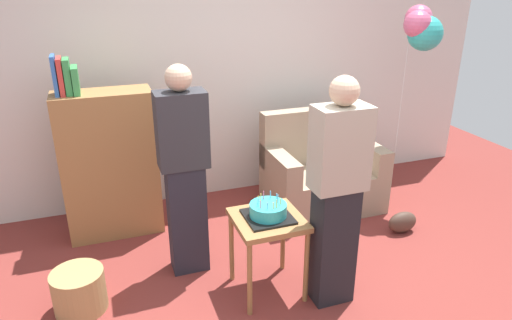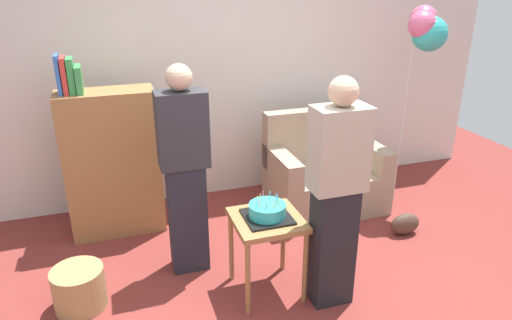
{
  "view_description": "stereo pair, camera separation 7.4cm",
  "coord_description": "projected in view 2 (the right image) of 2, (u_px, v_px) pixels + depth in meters",
  "views": [
    {
      "loc": [
        -1.18,
        -2.38,
        2.19
      ],
      "look_at": [
        -0.14,
        0.5,
        0.95
      ],
      "focal_mm": 32.24,
      "sensor_mm": 36.0,
      "label": 1
    },
    {
      "loc": [
        -1.11,
        -2.41,
        2.19
      ],
      "look_at": [
        -0.14,
        0.5,
        0.95
      ],
      "focal_mm": 32.24,
      "sensor_mm": 36.0,
      "label": 2
    }
  ],
  "objects": [
    {
      "name": "wicker_basket",
      "position": [
        79.0,
        288.0,
        3.22
      ],
      "size": [
        0.36,
        0.36,
        0.3
      ],
      "primitive_type": "cylinder",
      "color": "#A88451",
      "rests_on": "ground_plane"
    },
    {
      "name": "wall_back",
      "position": [
        221.0,
        65.0,
        4.56
      ],
      "size": [
        6.0,
        0.1,
        2.7
      ],
      "primitive_type": "cube",
      "color": "silver",
      "rests_on": "ground_plane"
    },
    {
      "name": "birthday_cake",
      "position": [
        267.0,
        211.0,
        3.19
      ],
      "size": [
        0.32,
        0.32,
        0.17
      ],
      "color": "black",
      "rests_on": "side_table"
    },
    {
      "name": "person_holding_cake",
      "position": [
        336.0,
        195.0,
        3.04
      ],
      "size": [
        0.36,
        0.22,
        1.63
      ],
      "rotation": [
        0.0,
        0.0,
        2.77
      ],
      "color": "black",
      "rests_on": "ground_plane"
    },
    {
      "name": "balloon_bunch",
      "position": [
        426.0,
        28.0,
        4.11
      ],
      "size": [
        0.37,
        0.44,
        1.94
      ],
      "color": "silver",
      "rests_on": "ground_plane"
    },
    {
      "name": "person_blowing_candles",
      "position": [
        185.0,
        171.0,
        3.41
      ],
      "size": [
        0.36,
        0.22,
        1.63
      ],
      "rotation": [
        0.0,
        0.0,
        0.05
      ],
      "color": "#23232D",
      "rests_on": "ground_plane"
    },
    {
      "name": "couch",
      "position": [
        324.0,
        174.0,
        4.57
      ],
      "size": [
        1.1,
        0.7,
        0.96
      ],
      "color": "gray",
      "rests_on": "ground_plane"
    },
    {
      "name": "handbag",
      "position": [
        405.0,
        224.0,
        4.14
      ],
      "size": [
        0.28,
        0.14,
        0.2
      ],
      "primitive_type": "ellipsoid",
      "color": "#473328",
      "rests_on": "ground_plane"
    },
    {
      "name": "bookshelf",
      "position": [
        112.0,
        162.0,
        4.02
      ],
      "size": [
        0.8,
        0.36,
        1.61
      ],
      "color": "olive",
      "rests_on": "ground_plane"
    },
    {
      "name": "ground_plane",
      "position": [
        297.0,
        306.0,
        3.26
      ],
      "size": [
        8.0,
        8.0,
        0.0
      ],
      "primitive_type": "plane",
      "color": "maroon"
    },
    {
      "name": "side_table",
      "position": [
        267.0,
        229.0,
        3.25
      ],
      "size": [
        0.48,
        0.48,
        0.61
      ],
      "color": "olive",
      "rests_on": "ground_plane"
    }
  ]
}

